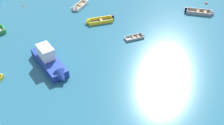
# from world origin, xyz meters

# --- Properties ---
(rowboat_grey_outer_right) EXTENTS (4.42, 1.82, 1.15)m
(rowboat_grey_outer_right) POSITION_xyz_m (12.91, 35.08, 0.22)
(rowboat_grey_outer_right) COLOR #99754C
(rowboat_grey_outer_right) RESTS_ON ground_plane
(rowboat_white_foreground_center) EXTENTS (2.36, 3.71, 1.02)m
(rowboat_white_foreground_center) POSITION_xyz_m (-6.20, 35.19, 0.19)
(rowboat_white_foreground_center) COLOR #99754C
(rowboat_white_foreground_center) RESTS_ON ground_plane
(rowboat_yellow_back_row_right) EXTENTS (4.19, 2.46, 1.10)m
(rowboat_yellow_back_row_right) POSITION_xyz_m (-3.10, 31.40, 0.22)
(rowboat_yellow_back_row_right) COLOR #4C4C51
(rowboat_yellow_back_row_right) RESTS_ON ground_plane
(motor_launch_deep_blue_midfield_left) EXTENTS (5.59, 6.41, 2.62)m
(motor_launch_deep_blue_midfield_left) POSITION_xyz_m (-6.84, 21.38, 0.74)
(motor_launch_deep_blue_midfield_left) COLOR navy
(motor_launch_deep_blue_midfield_left) RESTS_ON ground_plane
(rowboat_grey_back_row_left) EXTENTS (2.91, 1.97, 0.88)m
(rowboat_grey_back_row_left) POSITION_xyz_m (3.18, 28.24, 0.14)
(rowboat_grey_back_row_left) COLOR gray
(rowboat_grey_back_row_left) RESTS_ON ground_plane
(mooring_buoy_outer_edge) EXTENTS (0.29, 0.29, 0.29)m
(mooring_buoy_outer_edge) POSITION_xyz_m (-14.57, 35.67, 0.00)
(mooring_buoy_outer_edge) COLOR orange
(mooring_buoy_outer_edge) RESTS_ON ground_plane
(mooring_buoy_central) EXTENTS (0.45, 0.45, 0.45)m
(mooring_buoy_central) POSITION_xyz_m (13.73, 38.37, 0.00)
(mooring_buoy_central) COLOR red
(mooring_buoy_central) RESTS_ON ground_plane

